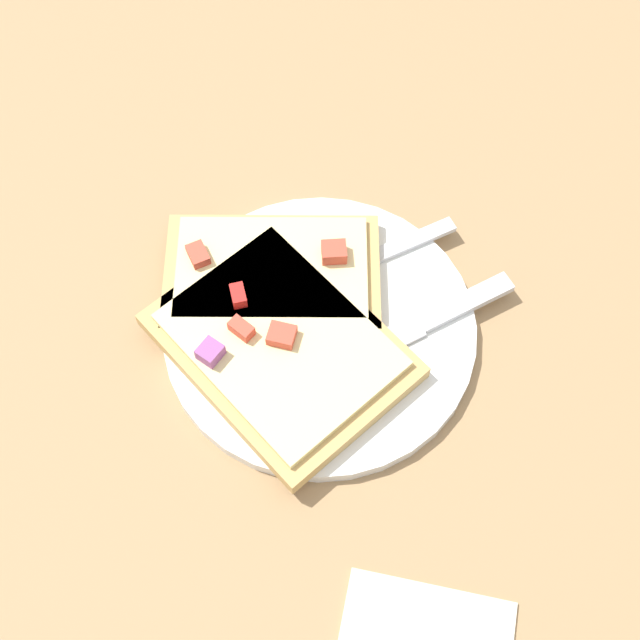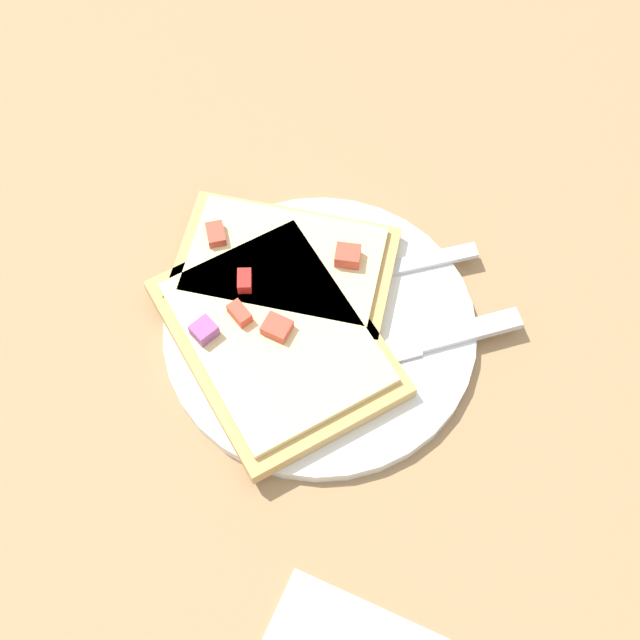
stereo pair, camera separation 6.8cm
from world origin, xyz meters
name	(u,v)px [view 1 (the left image)]	position (x,y,z in m)	size (l,w,h in m)	color
ground_plane	(320,333)	(0.00, 0.00, 0.00)	(4.00, 4.00, 0.00)	#9E7A51
plate	(320,330)	(0.00, 0.00, 0.01)	(0.24, 0.24, 0.01)	white
fork	(317,281)	(-0.01, 0.04, 0.01)	(0.19, 0.15, 0.01)	silver
knife	(410,330)	(0.07, 0.01, 0.01)	(0.18, 0.15, 0.01)	silver
pizza_slice_main	(280,344)	(-0.03, -0.03, 0.02)	(0.23, 0.22, 0.03)	tan
pizza_slice_corner	(272,272)	(-0.05, 0.03, 0.02)	(0.19, 0.14, 0.03)	tan
crumb_scatter	(305,309)	(-0.01, 0.01, 0.02)	(0.09, 0.06, 0.01)	tan
napkin	(426,637)	(0.12, -0.21, 0.00)	(0.11, 0.07, 0.01)	beige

